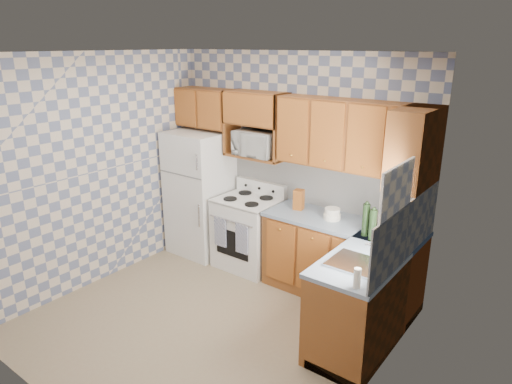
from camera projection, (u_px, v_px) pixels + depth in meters
floor at (209, 322)px, 4.76m from camera, size 3.40×3.40×0.00m
back_wall at (295, 166)px, 5.55m from camera, size 3.40×0.02×2.70m
right_wall at (373, 246)px, 3.37m from camera, size 0.02×3.20×2.70m
backsplash_back at (323, 184)px, 5.36m from camera, size 2.60×0.02×0.56m
backsplash_right at (407, 231)px, 4.03m from camera, size 0.02×1.60×0.56m
refrigerator at (200, 193)px, 6.18m from camera, size 0.75×0.70×1.68m
stove_body at (248, 233)px, 5.86m from camera, size 0.76×0.65×0.90m
cooktop at (248, 200)px, 5.72m from camera, size 0.76×0.65×0.02m
backguard at (261, 187)px, 5.90m from camera, size 0.76×0.08×0.17m
dish_towel_left at (220, 232)px, 5.67m from camera, size 0.18×0.02×0.38m
dish_towel_right at (242, 239)px, 5.47m from camera, size 0.18×0.02×0.38m
base_cabinets_back at (340, 261)px, 5.14m from camera, size 1.75×0.60×0.88m
base_cabinets_right at (370, 296)px, 4.43m from camera, size 0.60×1.60×0.88m
countertop_back at (342, 223)px, 4.99m from camera, size 1.77×0.63×0.04m
countertop_right at (373, 253)px, 4.29m from camera, size 0.63×1.60×0.04m
upper_cabinets_back at (354, 136)px, 4.80m from camera, size 1.75×0.33×0.74m
upper_cabinets_fridge at (206, 108)px, 5.98m from camera, size 0.82×0.33×0.50m
upper_cabinets_right at (415, 148)px, 4.25m from camera, size 0.33×0.70×0.74m
microwave_shelf at (256, 156)px, 5.67m from camera, size 0.80×0.33×0.03m
microwave at (257, 143)px, 5.61m from camera, size 0.56×0.39×0.31m
sink at (357, 264)px, 4.01m from camera, size 0.48×0.40×0.03m
window at (395, 216)px, 3.69m from camera, size 0.02×0.66×0.86m
bottle_0 at (366, 220)px, 4.58m from camera, size 0.07×0.07×0.33m
bottle_1 at (373, 225)px, 4.49m from camera, size 0.07×0.07×0.31m
bottle_2 at (381, 224)px, 4.53m from camera, size 0.07×0.07×0.29m
knife_block at (299, 200)px, 5.32m from camera, size 0.13×0.13×0.24m
electric_kettle at (388, 231)px, 4.49m from camera, size 0.15×0.15×0.19m
food_containers at (332, 214)px, 5.03m from camera, size 0.19×0.19×0.13m
soap_bottle at (357, 278)px, 3.61m from camera, size 0.06×0.06×0.17m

